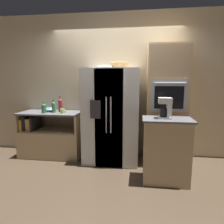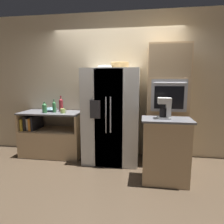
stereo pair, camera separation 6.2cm
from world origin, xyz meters
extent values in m
plane|color=#4C3D2D|center=(0.00, 0.00, 0.00)|extent=(20.00, 20.00, 0.00)
cube|color=beige|center=(0.00, 0.45, 1.40)|extent=(12.00, 0.06, 2.80)
cube|color=tan|center=(-1.26, 0.11, 0.26)|extent=(1.21, 0.61, 0.52)
cube|color=tan|center=(-1.26, 0.11, 0.53)|extent=(1.16, 0.56, 0.02)
cube|color=tan|center=(-1.84, 0.11, 0.69)|extent=(0.04, 0.61, 0.34)
cube|color=tan|center=(-0.67, 0.11, 0.69)|extent=(0.04, 0.61, 0.34)
cube|color=slate|center=(-1.26, 0.11, 0.87)|extent=(1.21, 0.61, 0.03)
cube|color=gold|center=(-1.78, 0.08, 0.65)|extent=(0.05, 0.44, 0.23)
cube|color=black|center=(-1.73, 0.08, 0.67)|extent=(0.04, 0.40, 0.27)
cube|color=silver|center=(-1.68, 0.08, 0.65)|extent=(0.06, 0.34, 0.23)
cube|color=orange|center=(-1.62, 0.08, 0.65)|extent=(0.05, 0.42, 0.24)
cube|color=black|center=(-1.56, 0.08, 0.67)|extent=(0.03, 0.44, 0.27)
cube|color=silver|center=(-0.03, 0.05, 0.86)|extent=(0.99, 0.75, 1.71)
cube|color=silver|center=(-0.04, -0.34, 0.86)|extent=(0.49, 0.02, 1.68)
cube|color=silver|center=(-0.03, -0.34, 0.86)|extent=(0.49, 0.02, 1.68)
cylinder|color=#B2B2B7|center=(-0.07, -0.37, 0.94)|extent=(0.02, 0.02, 0.60)
cylinder|color=#B2B2B7|center=(0.01, -0.37, 0.94)|extent=(0.02, 0.02, 0.60)
cube|color=#2D2D33|center=(-0.26, -0.35, 1.03)|extent=(0.18, 0.01, 0.31)
cube|color=tan|center=(0.95, 0.13, 1.06)|extent=(0.70, 0.58, 2.12)
cube|color=#ADADB2|center=(0.95, -0.18, 1.26)|extent=(0.57, 0.04, 0.53)
cube|color=black|center=(0.95, -0.20, 1.23)|extent=(0.47, 0.01, 0.37)
cylinder|color=#B2B2B7|center=(0.95, -0.22, 1.47)|extent=(0.51, 0.02, 0.02)
cube|color=tan|center=(0.95, -0.17, 1.82)|extent=(0.66, 0.01, 0.53)
cube|color=tan|center=(0.88, -0.66, 0.47)|extent=(0.66, 0.42, 0.93)
cube|color=slate|center=(0.88, -0.66, 0.95)|extent=(0.71, 0.45, 0.03)
cylinder|color=tan|center=(0.10, 0.12, 1.77)|extent=(0.31, 0.31, 0.10)
torus|color=tan|center=(0.10, 0.12, 1.82)|extent=(0.33, 0.33, 0.02)
ellipsoid|color=white|center=(-0.16, 0.02, 1.75)|extent=(0.27, 0.27, 0.06)
cylinder|color=#33723F|center=(-1.34, -0.01, 0.96)|extent=(0.09, 0.09, 0.15)
cone|color=#33723F|center=(-1.34, -0.01, 1.06)|extent=(0.09, 0.09, 0.05)
cylinder|color=#33723F|center=(-1.34, -0.01, 1.09)|extent=(0.03, 0.03, 0.02)
cylinder|color=#33723F|center=(-1.18, 0.08, 0.98)|extent=(0.07, 0.07, 0.18)
cone|color=#33723F|center=(-1.18, 0.08, 1.09)|extent=(0.07, 0.07, 0.04)
cylinder|color=#33723F|center=(-1.18, 0.08, 1.12)|extent=(0.02, 0.02, 0.03)
cylinder|color=maroon|center=(-1.10, 0.21, 1.00)|extent=(0.08, 0.08, 0.23)
cone|color=maroon|center=(-1.10, 0.21, 1.14)|extent=(0.08, 0.08, 0.04)
cylinder|color=maroon|center=(-1.10, 0.21, 1.18)|extent=(0.03, 0.03, 0.04)
cylinder|color=#B2D166|center=(-0.98, 0.01, 0.93)|extent=(0.09, 0.09, 0.08)
torus|color=#B2D166|center=(-0.93, 0.01, 0.93)|extent=(0.06, 0.01, 0.06)
ellipsoid|color=#668C99|center=(-1.32, 0.20, 0.93)|extent=(0.26, 0.26, 0.08)
cube|color=white|center=(0.84, -0.64, 0.98)|extent=(0.18, 0.17, 0.02)
cylinder|color=black|center=(0.82, -0.64, 1.05)|extent=(0.10, 0.10, 0.13)
cube|color=white|center=(0.90, -0.64, 1.11)|extent=(0.06, 0.14, 0.30)
cube|color=white|center=(0.84, -0.64, 1.22)|extent=(0.18, 0.17, 0.08)
camera|label=1|loc=(0.47, -3.57, 1.52)|focal=32.00mm
camera|label=2|loc=(0.53, -3.56, 1.52)|focal=32.00mm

